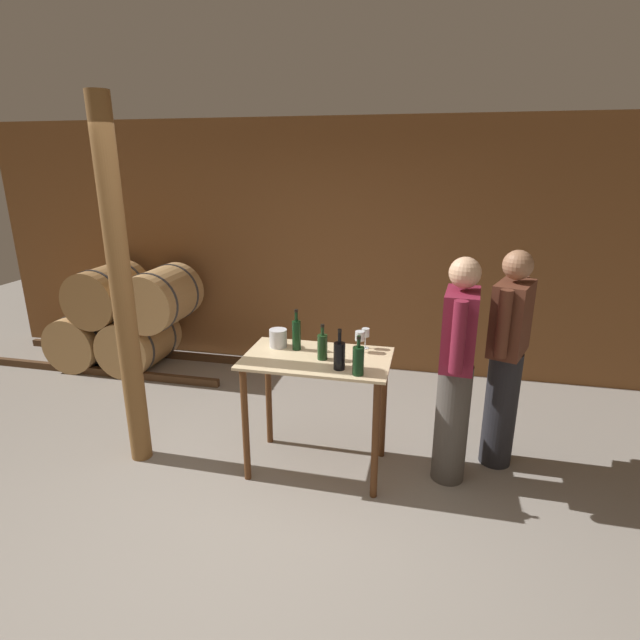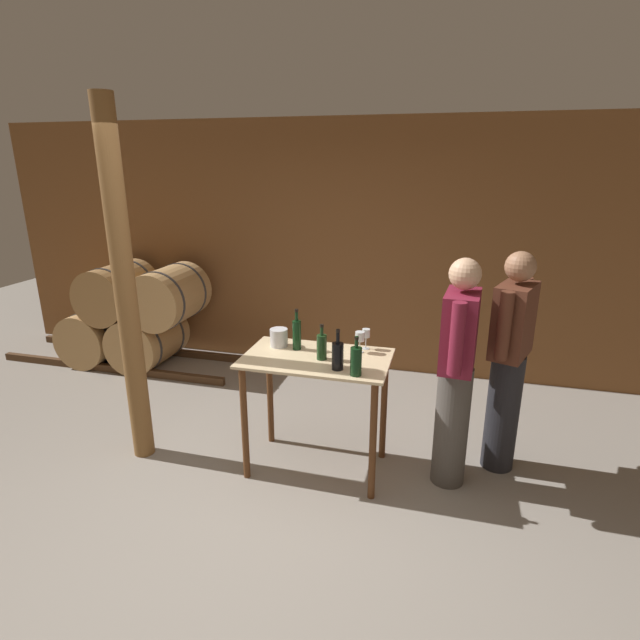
{
  "view_description": "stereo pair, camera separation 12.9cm",
  "coord_description": "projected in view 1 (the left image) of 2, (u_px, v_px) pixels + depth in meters",
  "views": [
    {
      "loc": [
        0.99,
        -2.55,
        2.26
      ],
      "look_at": [
        0.23,
        0.81,
        1.16
      ],
      "focal_mm": 28.0,
      "sensor_mm": 36.0,
      "label": 1
    },
    {
      "loc": [
        1.12,
        -2.52,
        2.26
      ],
      "look_at": [
        0.23,
        0.81,
        1.16
      ],
      "focal_mm": 28.0,
      "sensor_mm": 36.0,
      "label": 2
    }
  ],
  "objects": [
    {
      "name": "wine_bottle_left",
      "position": [
        322.0,
        346.0,
        3.53
      ],
      "size": [
        0.07,
        0.07,
        0.26
      ],
      "color": "#193819",
      "rests_on": "tasting_table"
    },
    {
      "name": "person_visitor_with_scarf",
      "position": [
        507.0,
        357.0,
        3.67
      ],
      "size": [
        0.34,
        0.56,
        1.68
      ],
      "color": "#232328",
      "rests_on": "ground_plane"
    },
    {
      "name": "wine_glass_near_center",
      "position": [
        366.0,
        334.0,
        3.73
      ],
      "size": [
        0.06,
        0.06,
        0.16
      ],
      "color": "silver",
      "rests_on": "tasting_table"
    },
    {
      "name": "tasting_table",
      "position": [
        317.0,
        381.0,
        3.65
      ],
      "size": [
        1.06,
        0.65,
        0.91
      ],
      "color": "beige",
      "rests_on": "ground_plane"
    },
    {
      "name": "person_host",
      "position": [
        456.0,
        369.0,
        3.47
      ],
      "size": [
        0.25,
        0.59,
        1.67
      ],
      "color": "#4C4742",
      "rests_on": "ground_plane"
    },
    {
      "name": "ice_bucket",
      "position": [
        278.0,
        338.0,
        3.78
      ],
      "size": [
        0.13,
        0.13,
        0.14
      ],
      "color": "silver",
      "rests_on": "tasting_table"
    },
    {
      "name": "wine_glass_near_left",
      "position": [
        360.0,
        337.0,
        3.66
      ],
      "size": [
        0.07,
        0.07,
        0.16
      ],
      "color": "silver",
      "rests_on": "tasting_table"
    },
    {
      "name": "wooden_post",
      "position": [
        122.0,
        293.0,
        3.6
      ],
      "size": [
        0.16,
        0.16,
        2.7
      ],
      "color": "brown",
      "rests_on": "ground_plane"
    },
    {
      "name": "wine_bottle_far_left",
      "position": [
        296.0,
        334.0,
        3.71
      ],
      "size": [
        0.07,
        0.07,
        0.31
      ],
      "color": "black",
      "rests_on": "tasting_table"
    },
    {
      "name": "ground_plane",
      "position": [
        259.0,
        523.0,
        3.27
      ],
      "size": [
        14.0,
        14.0,
        0.0
      ],
      "primitive_type": "plane",
      "color": "gray"
    },
    {
      "name": "barrel_rack",
      "position": [
        124.0,
        318.0,
        5.61
      ],
      "size": [
        2.82,
        0.79,
        1.17
      ],
      "color": "#4C331E",
      "rests_on": "ground_plane"
    },
    {
      "name": "wine_bottle_right",
      "position": [
        358.0,
        360.0,
        3.27
      ],
      "size": [
        0.08,
        0.08,
        0.27
      ],
      "color": "black",
      "rests_on": "tasting_table"
    },
    {
      "name": "back_wall",
      "position": [
        340.0,
        249.0,
        5.43
      ],
      "size": [
        8.4,
        0.05,
        2.7
      ],
      "color": "brown",
      "rests_on": "ground_plane"
    },
    {
      "name": "wine_bottle_center",
      "position": [
        339.0,
        355.0,
        3.36
      ],
      "size": [
        0.08,
        0.08,
        0.29
      ],
      "color": "black",
      "rests_on": "tasting_table"
    }
  ]
}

